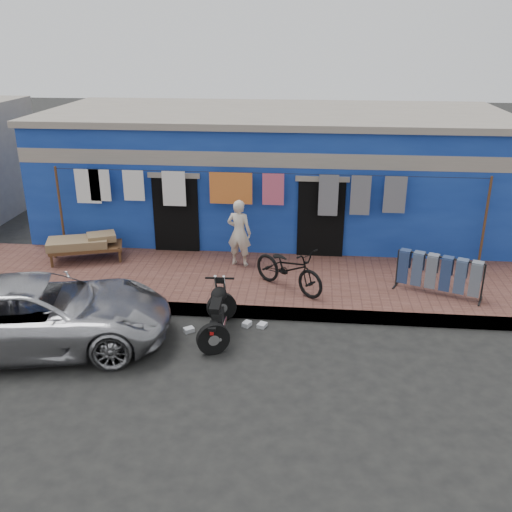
{
  "coord_description": "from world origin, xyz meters",
  "views": [
    {
      "loc": [
        1.04,
        -8.5,
        5.32
      ],
      "look_at": [
        0.0,
        2.0,
        1.15
      ],
      "focal_mm": 40.0,
      "sensor_mm": 36.0,
      "label": 1
    }
  ],
  "objects_px": {
    "seated_person": "(239,233)",
    "jeans_rack": "(439,274)",
    "car": "(40,313)",
    "bicycle": "(289,263)",
    "motorcycle": "(217,312)",
    "charpoy": "(86,248)"
  },
  "relations": [
    {
      "from": "car",
      "to": "jeans_rack",
      "type": "relative_size",
      "value": 2.6
    },
    {
      "from": "car",
      "to": "jeans_rack",
      "type": "bearing_deg",
      "value": -84.53
    },
    {
      "from": "seated_person",
      "to": "charpoy",
      "type": "relative_size",
      "value": 0.82
    },
    {
      "from": "car",
      "to": "motorcycle",
      "type": "height_order",
      "value": "car"
    },
    {
      "from": "seated_person",
      "to": "jeans_rack",
      "type": "xyz_separation_m",
      "value": [
        4.27,
        -1.16,
        -0.35
      ]
    },
    {
      "from": "bicycle",
      "to": "motorcycle",
      "type": "relative_size",
      "value": 1.14
    },
    {
      "from": "motorcycle",
      "to": "jeans_rack",
      "type": "bearing_deg",
      "value": 20.37
    },
    {
      "from": "car",
      "to": "charpoy",
      "type": "xyz_separation_m",
      "value": [
        -0.52,
        3.52,
        -0.12
      ]
    },
    {
      "from": "seated_person",
      "to": "motorcycle",
      "type": "height_order",
      "value": "seated_person"
    },
    {
      "from": "bicycle",
      "to": "jeans_rack",
      "type": "height_order",
      "value": "bicycle"
    },
    {
      "from": "bicycle",
      "to": "motorcycle",
      "type": "height_order",
      "value": "bicycle"
    },
    {
      "from": "motorcycle",
      "to": "jeans_rack",
      "type": "relative_size",
      "value": 0.87
    },
    {
      "from": "car",
      "to": "bicycle",
      "type": "relative_size",
      "value": 2.62
    },
    {
      "from": "car",
      "to": "bicycle",
      "type": "height_order",
      "value": "bicycle"
    },
    {
      "from": "seated_person",
      "to": "bicycle",
      "type": "xyz_separation_m",
      "value": [
        1.2,
        -1.24,
        -0.2
      ]
    },
    {
      "from": "bicycle",
      "to": "charpoy",
      "type": "xyz_separation_m",
      "value": [
        -4.84,
        1.19,
        -0.29
      ]
    },
    {
      "from": "seated_person",
      "to": "jeans_rack",
      "type": "height_order",
      "value": "seated_person"
    },
    {
      "from": "car",
      "to": "motorcycle",
      "type": "xyz_separation_m",
      "value": [
        3.08,
        0.65,
        -0.16
      ]
    },
    {
      "from": "car",
      "to": "seated_person",
      "type": "xyz_separation_m",
      "value": [
        3.12,
        3.58,
        0.37
      ]
    },
    {
      "from": "seated_person",
      "to": "jeans_rack",
      "type": "distance_m",
      "value": 4.44
    },
    {
      "from": "motorcycle",
      "to": "charpoy",
      "type": "height_order",
      "value": "motorcycle"
    },
    {
      "from": "car",
      "to": "motorcycle",
      "type": "bearing_deg",
      "value": -90.82
    }
  ]
}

